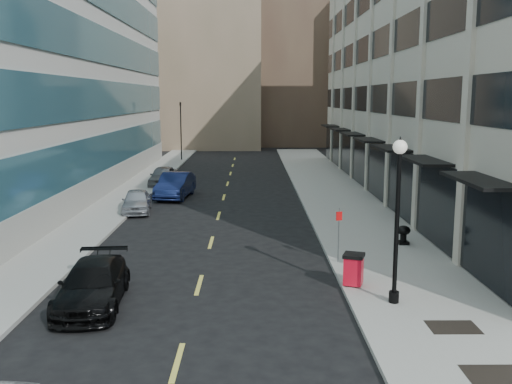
{
  "coord_description": "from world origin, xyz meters",
  "views": [
    {
      "loc": [
        1.89,
        -11.47,
        6.6
      ],
      "look_at": [
        2.06,
        11.81,
        2.72
      ],
      "focal_mm": 40.0,
      "sensor_mm": 36.0,
      "label": 1
    }
  ],
  "objects_px": {
    "traffic_signal": "(180,106)",
    "trash_bin": "(353,268)",
    "lamppost": "(398,207)",
    "sign_post": "(339,227)",
    "car_black_pickup": "(93,285)",
    "urn_planter": "(403,233)",
    "car_grey_sedan": "(163,176)",
    "car_blue_sedan": "(175,185)",
    "car_silver_sedan": "(137,201)"
  },
  "relations": [
    {
      "from": "car_blue_sedan",
      "to": "car_silver_sedan",
      "type": "bearing_deg",
      "value": -102.28
    },
    {
      "from": "car_blue_sedan",
      "to": "car_grey_sedan",
      "type": "distance_m",
      "value": 5.37
    },
    {
      "from": "traffic_signal",
      "to": "urn_planter",
      "type": "height_order",
      "value": "traffic_signal"
    },
    {
      "from": "trash_bin",
      "to": "car_black_pickup",
      "type": "bearing_deg",
      "value": -150.95
    },
    {
      "from": "lamppost",
      "to": "sign_post",
      "type": "relative_size",
      "value": 2.43
    },
    {
      "from": "car_grey_sedan",
      "to": "sign_post",
      "type": "height_order",
      "value": "sign_post"
    },
    {
      "from": "car_grey_sedan",
      "to": "lamppost",
      "type": "height_order",
      "value": "lamppost"
    },
    {
      "from": "car_silver_sedan",
      "to": "urn_planter",
      "type": "distance_m",
      "value": 15.57
    },
    {
      "from": "car_black_pickup",
      "to": "lamppost",
      "type": "relative_size",
      "value": 0.9
    },
    {
      "from": "car_silver_sedan",
      "to": "urn_planter",
      "type": "height_order",
      "value": "car_silver_sedan"
    },
    {
      "from": "traffic_signal",
      "to": "car_blue_sedan",
      "type": "relative_size",
      "value": 1.38
    },
    {
      "from": "trash_bin",
      "to": "urn_planter",
      "type": "distance_m",
      "value": 6.46
    },
    {
      "from": "car_black_pickup",
      "to": "sign_post",
      "type": "relative_size",
      "value": 2.19
    },
    {
      "from": "urn_planter",
      "to": "car_blue_sedan",
      "type": "bearing_deg",
      "value": 132.82
    },
    {
      "from": "car_black_pickup",
      "to": "sign_post",
      "type": "height_order",
      "value": "sign_post"
    },
    {
      "from": "car_black_pickup",
      "to": "car_grey_sedan",
      "type": "bearing_deg",
      "value": 89.0
    },
    {
      "from": "car_blue_sedan",
      "to": "sign_post",
      "type": "relative_size",
      "value": 2.32
    },
    {
      "from": "car_black_pickup",
      "to": "car_silver_sedan",
      "type": "distance_m",
      "value": 15.09
    },
    {
      "from": "car_blue_sedan",
      "to": "sign_post",
      "type": "xyz_separation_m",
      "value": [
        8.5,
        -15.52,
        0.74
      ]
    },
    {
      "from": "traffic_signal",
      "to": "car_black_pickup",
      "type": "distance_m",
      "value": 42.36
    },
    {
      "from": "trash_bin",
      "to": "car_blue_sedan",
      "type": "bearing_deg",
      "value": 134.31
    },
    {
      "from": "car_black_pickup",
      "to": "lamppost",
      "type": "height_order",
      "value": "lamppost"
    },
    {
      "from": "car_black_pickup",
      "to": "sign_post",
      "type": "bearing_deg",
      "value": 22.31
    },
    {
      "from": "car_silver_sedan",
      "to": "car_blue_sedan",
      "type": "distance_m",
      "value": 5.1
    },
    {
      "from": "car_blue_sedan",
      "to": "sign_post",
      "type": "height_order",
      "value": "sign_post"
    },
    {
      "from": "lamppost",
      "to": "sign_post",
      "type": "height_order",
      "value": "lamppost"
    },
    {
      "from": "car_blue_sedan",
      "to": "sign_post",
      "type": "distance_m",
      "value": 17.71
    },
    {
      "from": "car_grey_sedan",
      "to": "urn_planter",
      "type": "xyz_separation_m",
      "value": [
        13.41,
        -17.87,
        -0.09
      ]
    },
    {
      "from": "car_black_pickup",
      "to": "urn_planter",
      "type": "distance_m",
      "value": 13.78
    },
    {
      "from": "traffic_signal",
      "to": "car_grey_sedan",
      "type": "height_order",
      "value": "traffic_signal"
    },
    {
      "from": "traffic_signal",
      "to": "lamppost",
      "type": "relative_size",
      "value": 1.32
    },
    {
      "from": "traffic_signal",
      "to": "trash_bin",
      "type": "relative_size",
      "value": 6.2
    },
    {
      "from": "car_black_pickup",
      "to": "car_grey_sedan",
      "type": "xyz_separation_m",
      "value": [
        -1.6,
        24.97,
        0.05
      ]
    },
    {
      "from": "car_silver_sedan",
      "to": "trash_bin",
      "type": "bearing_deg",
      "value": -60.2
    },
    {
      "from": "traffic_signal",
      "to": "urn_planter",
      "type": "xyz_separation_m",
      "value": [
        14.11,
        -34.9,
        -5.06
      ]
    },
    {
      "from": "car_grey_sedan",
      "to": "urn_planter",
      "type": "height_order",
      "value": "car_grey_sedan"
    },
    {
      "from": "car_blue_sedan",
      "to": "trash_bin",
      "type": "distance_m",
      "value": 20.26
    },
    {
      "from": "traffic_signal",
      "to": "car_silver_sedan",
      "type": "height_order",
      "value": "traffic_signal"
    },
    {
      "from": "car_blue_sedan",
      "to": "urn_planter",
      "type": "distance_m",
      "value": 17.38
    },
    {
      "from": "car_black_pickup",
      "to": "car_silver_sedan",
      "type": "relative_size",
      "value": 1.22
    },
    {
      "from": "car_grey_sedan",
      "to": "sign_post",
      "type": "distance_m",
      "value": 23.0
    },
    {
      "from": "car_grey_sedan",
      "to": "urn_planter",
      "type": "bearing_deg",
      "value": -51.8
    },
    {
      "from": "sign_post",
      "to": "traffic_signal",
      "type": "bearing_deg",
      "value": 86.41
    },
    {
      "from": "car_blue_sedan",
      "to": "car_grey_sedan",
      "type": "xyz_separation_m",
      "value": [
        -1.6,
        5.13,
        -0.09
      ]
    },
    {
      "from": "car_silver_sedan",
      "to": "car_grey_sedan",
      "type": "bearing_deg",
      "value": 82.73
    },
    {
      "from": "traffic_signal",
      "to": "car_black_pickup",
      "type": "bearing_deg",
      "value": -86.87
    },
    {
      "from": "car_blue_sedan",
      "to": "urn_planter",
      "type": "xyz_separation_m",
      "value": [
        11.81,
        -12.74,
        -0.18
      ]
    },
    {
      "from": "trash_bin",
      "to": "sign_post",
      "type": "relative_size",
      "value": 0.52
    },
    {
      "from": "traffic_signal",
      "to": "trash_bin",
      "type": "xyz_separation_m",
      "value": [
        10.9,
        -40.51,
        -4.96
      ]
    },
    {
      "from": "traffic_signal",
      "to": "sign_post",
      "type": "height_order",
      "value": "traffic_signal"
    }
  ]
}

